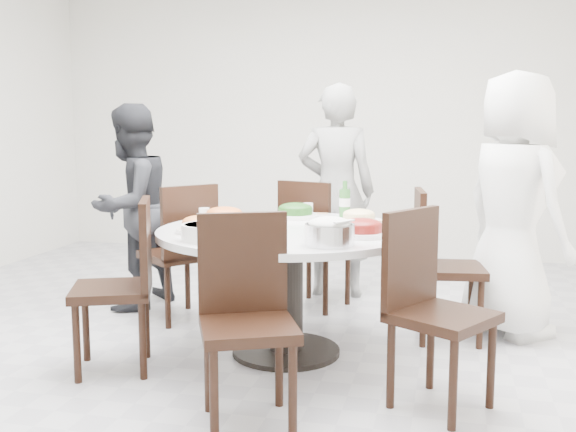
% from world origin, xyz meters
% --- Properties ---
extents(floor, '(6.00, 6.00, 0.01)m').
position_xyz_m(floor, '(0.00, 0.00, 0.00)').
color(floor, '#ADADB2').
rests_on(floor, ground).
extents(wall_back, '(6.00, 0.01, 2.80)m').
position_xyz_m(wall_back, '(0.00, 3.00, 1.40)').
color(wall_back, silver).
rests_on(wall_back, ground).
extents(dining_table, '(1.50, 1.50, 0.75)m').
position_xyz_m(dining_table, '(0.22, -0.12, 0.38)').
color(dining_table, silver).
rests_on(dining_table, floor).
extents(chair_ne, '(0.47, 0.47, 0.95)m').
position_xyz_m(chair_ne, '(1.15, 0.38, 0.47)').
color(chair_ne, black).
rests_on(chair_ne, floor).
extents(chair_n, '(0.53, 0.53, 0.95)m').
position_xyz_m(chair_n, '(0.20, 0.93, 0.47)').
color(chair_n, black).
rests_on(chair_n, floor).
extents(chair_nw, '(0.59, 0.59, 0.95)m').
position_xyz_m(chair_nw, '(-0.69, 0.41, 0.47)').
color(chair_nw, black).
rests_on(chair_nw, floor).
extents(chair_sw, '(0.55, 0.55, 0.95)m').
position_xyz_m(chair_sw, '(-0.65, -0.60, 0.47)').
color(chair_sw, black).
rests_on(chair_sw, floor).
extents(chair_s, '(0.56, 0.56, 0.95)m').
position_xyz_m(chair_s, '(0.28, -1.08, 0.47)').
color(chair_s, black).
rests_on(chair_s, floor).
extents(chair_se, '(0.58, 0.58, 0.95)m').
position_xyz_m(chair_se, '(1.12, -0.69, 0.47)').
color(chair_se, black).
rests_on(chair_se, floor).
extents(diner_right, '(0.93, 0.98, 1.69)m').
position_xyz_m(diner_right, '(1.53, 0.59, 0.84)').
color(diner_right, white).
rests_on(diner_right, floor).
extents(diner_middle, '(0.62, 0.43, 1.66)m').
position_xyz_m(diner_middle, '(0.27, 1.31, 0.83)').
color(diner_middle, black).
rests_on(diner_middle, floor).
extents(diner_left, '(0.71, 0.83, 1.50)m').
position_xyz_m(diner_left, '(-1.13, 0.61, 0.75)').
color(diner_left, black).
rests_on(diner_left, floor).
extents(dish_greens, '(0.29, 0.29, 0.07)m').
position_xyz_m(dish_greens, '(0.17, 0.34, 0.79)').
color(dish_greens, white).
rests_on(dish_greens, dining_table).
extents(dish_pale, '(0.25, 0.25, 0.07)m').
position_xyz_m(dish_pale, '(0.60, 0.16, 0.78)').
color(dish_pale, white).
rests_on(dish_pale, dining_table).
extents(dish_orange, '(0.28, 0.28, 0.08)m').
position_xyz_m(dish_orange, '(-0.21, 0.04, 0.79)').
color(dish_orange, white).
rests_on(dish_orange, dining_table).
extents(dish_redbrown, '(0.29, 0.29, 0.07)m').
position_xyz_m(dish_redbrown, '(0.68, -0.26, 0.79)').
color(dish_redbrown, white).
rests_on(dish_redbrown, dining_table).
extents(dish_tofu, '(0.28, 0.28, 0.07)m').
position_xyz_m(dish_tofu, '(-0.21, -0.35, 0.79)').
color(dish_tofu, white).
rests_on(dish_tofu, dining_table).
extents(rice_bowl, '(0.25, 0.25, 0.11)m').
position_xyz_m(rice_bowl, '(0.55, -0.57, 0.80)').
color(rice_bowl, silver).
rests_on(rice_bowl, dining_table).
extents(soup_bowl, '(0.28, 0.28, 0.09)m').
position_xyz_m(soup_bowl, '(-0.09, -0.58, 0.79)').
color(soup_bowl, white).
rests_on(soup_bowl, dining_table).
extents(beverage_bottle, '(0.07, 0.07, 0.25)m').
position_xyz_m(beverage_bottle, '(0.48, 0.38, 0.87)').
color(beverage_bottle, '#2F6F2C').
rests_on(beverage_bottle, dining_table).
extents(tea_cups, '(0.07, 0.07, 0.08)m').
position_xyz_m(tea_cups, '(0.25, 0.47, 0.79)').
color(tea_cups, white).
rests_on(tea_cups, dining_table).
extents(chopsticks, '(0.24, 0.04, 0.01)m').
position_xyz_m(chopsticks, '(0.25, 0.52, 0.76)').
color(chopsticks, tan).
rests_on(chopsticks, dining_table).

